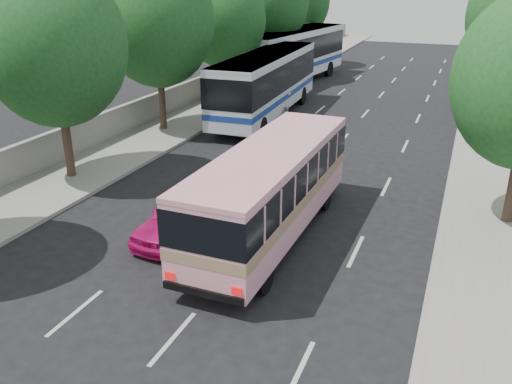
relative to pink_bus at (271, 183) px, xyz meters
The scene contains 13 objects.
ground 4.62m from the pink_bus, 108.14° to the right, with size 120.00×120.00×0.00m, color black.
sidewalk_left 18.86m from the pink_bus, 121.51° to the left, with size 4.00×90.00×0.15m, color #9E998E.
sidewalk_right 17.64m from the pink_bus, 65.80° to the left, with size 4.00×90.00×0.12m, color #9E998E.
low_wall 19.80m from the pink_bus, 125.96° to the left, with size 0.30×90.00×1.50m, color #9E998E.
tree_left_b 10.67m from the pink_bus, 168.70° to the left, with size 5.70×5.70×8.88m.
tree_left_c 14.68m from the pink_bus, 134.97° to the left, with size 6.00×6.00×9.35m.
tree_left_d 20.80m from the pink_bus, 118.72° to the left, with size 5.52×5.52×8.60m.
pink_bus is the anchor object (origin of this frame).
pink_taxi 3.10m from the pink_bus, 159.72° to the right, with size 1.76×4.37×1.49m, color #DC1370.
white_pickup 13.98m from the pink_bus, 113.82° to the left, with size 2.28×5.61×1.63m, color silver.
tour_coach_front 16.08m from the pink_bus, 111.19° to the left, with size 3.23×12.71×3.77m.
tour_coach_rear 26.85m from the pink_bus, 106.47° to the left, with size 4.73×13.86×4.07m.
taxi_roof_sign 2.90m from the pink_bus, 159.72° to the right, with size 0.55×0.18×0.18m, color silver.
Camera 1 is at (6.85, -11.29, 8.24)m, focal length 38.00 mm.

